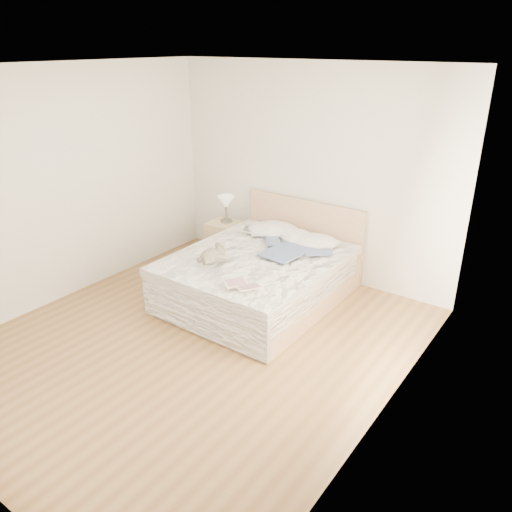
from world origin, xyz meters
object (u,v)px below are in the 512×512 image
at_px(childrens_book, 243,286).
at_px(teddy_bear, 210,260).
at_px(table_lamp, 226,203).
at_px(nightstand, 226,241).
at_px(photo_book, 254,231).
at_px(bed, 261,276).

height_order(childrens_book, teddy_bear, teddy_bear).
xyz_separation_m(table_lamp, teddy_bear, (0.82, -1.31, -0.18)).
relative_size(nightstand, childrens_book, 1.61).
bearing_deg(photo_book, teddy_bear, -106.66).
distance_m(nightstand, teddy_bear, 1.56).
xyz_separation_m(childrens_book, teddy_bear, (-0.65, 0.26, 0.02)).
bearing_deg(nightstand, teddy_bear, -57.29).
relative_size(table_lamp, teddy_bear, 1.16).
bearing_deg(childrens_book, table_lamp, 166.15).
distance_m(photo_book, childrens_book, 1.56).
distance_m(table_lamp, photo_book, 0.72).
distance_m(nightstand, childrens_book, 2.15).
height_order(photo_book, childrens_book, photo_book).
bearing_deg(nightstand, photo_book, -17.40).
relative_size(bed, photo_book, 6.37).
bearing_deg(teddy_bear, nightstand, 125.12).
height_order(bed, photo_book, bed).
distance_m(bed, teddy_bear, 0.74).
xyz_separation_m(table_lamp, childrens_book, (1.47, -1.57, -0.20)).
bearing_deg(bed, table_lamp, 146.89).
bearing_deg(childrens_book, bed, 146.54).
bearing_deg(childrens_book, nightstand, 166.78).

